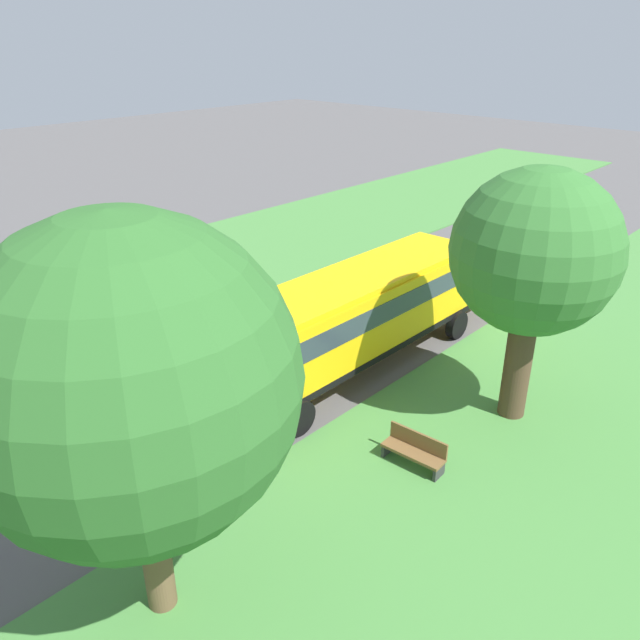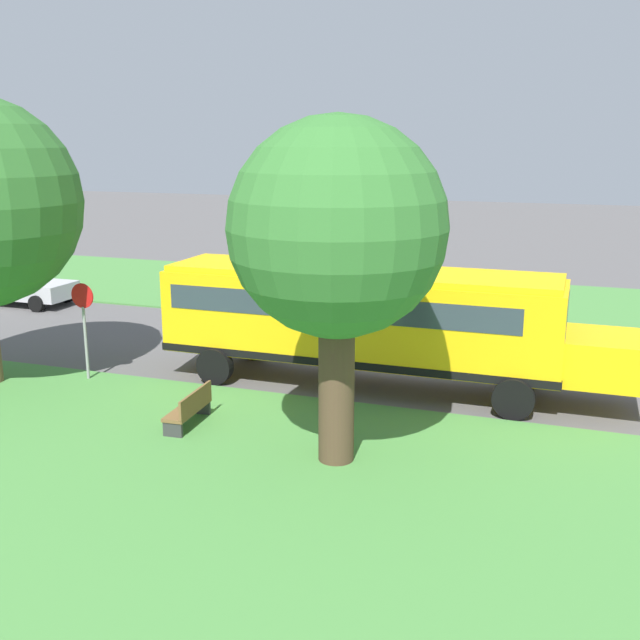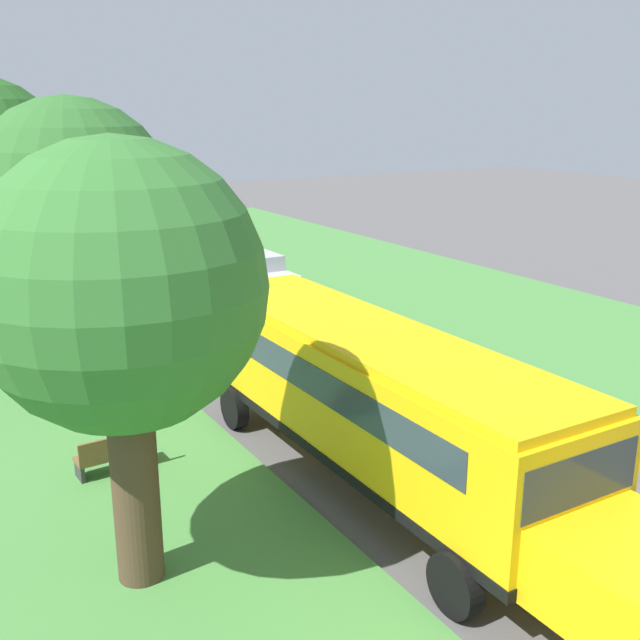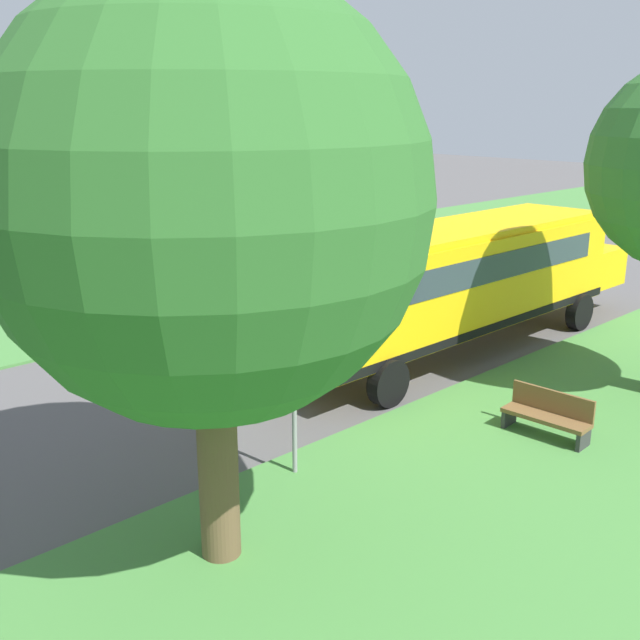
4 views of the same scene
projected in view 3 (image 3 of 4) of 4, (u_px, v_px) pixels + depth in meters
The scene contains 7 objects.
ground_plane at pixel (472, 460), 16.06m from camera, with size 120.00×120.00×0.00m, color #565454.
school_bus at pixel (376, 395), 14.53m from camera, with size 2.85×12.42×3.16m.
car_silver_nearest at pixel (257, 270), 30.61m from camera, with size 2.02×4.40×1.56m.
oak_tree_beside_bus at pixel (114, 291), 10.77m from camera, with size 4.27×4.27×6.97m.
oak_tree_roadside_mid at pixel (73, 202), 20.05m from camera, with size 5.46×5.46×7.63m.
stop_sign at pixel (146, 328), 19.60m from camera, with size 0.08×0.68×2.74m.
park_bench at pixel (116, 454), 15.31m from camera, with size 1.63×0.59×0.92m.
Camera 3 is at (-10.26, -10.91, 7.30)m, focal length 42.00 mm.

